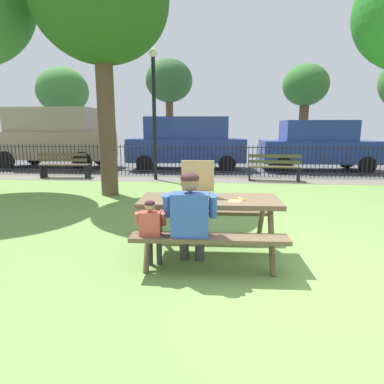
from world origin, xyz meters
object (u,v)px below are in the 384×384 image
at_px(pizza_box_open, 197,192).
at_px(parked_car_right, 318,145).
at_px(pizza_slice_on_table, 237,200).
at_px(child_at_table, 151,228).
at_px(picnic_table_foreground, 210,211).
at_px(park_bench_left, 65,166).
at_px(adult_at_table, 190,217).
at_px(parked_car_center, 187,142).
at_px(far_tree_left, 63,92).
at_px(far_tree_midleft, 169,82).
at_px(lamp_post_walkway, 154,102).
at_px(far_tree_center, 306,87).
at_px(park_bench_center, 274,168).
at_px(parked_car_left, 54,137).
at_px(tree_midground_left, 101,2).

height_order(pizza_box_open, parked_car_right, parked_car_right).
relative_size(pizza_slice_on_table, child_at_table, 0.27).
height_order(picnic_table_foreground, park_bench_left, park_bench_left).
bearing_deg(parked_car_right, adult_at_table, -113.31).
height_order(parked_car_center, far_tree_left, far_tree_left).
xyz_separation_m(parked_car_center, far_tree_midleft, (-1.59, 5.75, 3.07)).
bearing_deg(parked_car_right, parked_car_center, 179.99).
xyz_separation_m(park_bench_left, lamp_post_walkway, (3.10, -0.09, 2.06)).
bearing_deg(far_tree_center, child_at_table, -109.15).
distance_m(parked_car_right, far_tree_midleft, 9.40).
height_order(pizza_box_open, far_tree_center, far_tree_center).
relative_size(pizza_slice_on_table, lamp_post_walkway, 0.06).
bearing_deg(picnic_table_foreground, adult_at_table, -111.94).
relative_size(lamp_post_walkway, parked_car_right, 0.91).
bearing_deg(park_bench_left, parked_car_right, 16.56).
bearing_deg(parked_car_right, park_bench_center, -127.80).
bearing_deg(far_tree_midleft, pizza_slice_on_table, -77.90).
relative_size(parked_car_right, far_tree_center, 0.88).
height_order(child_at_table, lamp_post_walkway, lamp_post_walkway).
xyz_separation_m(parked_car_left, parked_car_right, (10.67, -0.00, -0.30)).
xyz_separation_m(pizza_box_open, parked_car_center, (-1.07, 9.01, 0.23)).
height_order(tree_midground_left, parked_car_left, tree_midground_left).
relative_size(park_bench_left, park_bench_center, 0.99).
relative_size(park_bench_center, parked_car_left, 0.34).
xyz_separation_m(parked_car_right, far_tree_midleft, (-6.72, 5.75, 3.16)).
height_order(child_at_table, far_tree_left, far_tree_left).
relative_size(picnic_table_foreground, parked_car_left, 0.39).
bearing_deg(tree_midground_left, far_tree_center, 56.39).
distance_m(pizza_box_open, child_at_table, 0.80).
height_order(pizza_box_open, tree_midground_left, tree_midground_left).
relative_size(lamp_post_walkway, far_tree_center, 0.80).
relative_size(pizza_slice_on_table, far_tree_left, 0.05).
height_order(picnic_table_foreground, adult_at_table, adult_at_table).
height_order(lamp_post_walkway, far_tree_center, far_tree_center).
relative_size(pizza_box_open, pizza_slice_on_table, 2.09).
height_order(pizza_box_open, far_tree_left, far_tree_left).
bearing_deg(lamp_post_walkway, parked_car_left, 150.10).
distance_m(lamp_post_walkway, parked_car_left, 5.65).
relative_size(picnic_table_foreground, pizza_box_open, 3.70).
height_order(child_at_table, parked_car_left, parked_car_left).
distance_m(pizza_box_open, adult_at_table, 0.53).
bearing_deg(far_tree_left, parked_car_right, -23.90).
xyz_separation_m(park_bench_center, parked_car_center, (-3.06, 2.67, 0.68)).
relative_size(lamp_post_walkway, far_tree_left, 0.80).
bearing_deg(park_bench_center, park_bench_left, -180.00).
bearing_deg(pizza_box_open, lamp_post_walkway, 106.15).
xyz_separation_m(adult_at_table, far_tree_center, (4.86, 15.25, 3.15)).
distance_m(child_at_table, parked_car_right, 10.58).
relative_size(child_at_table, far_tree_left, 0.17).
xyz_separation_m(pizza_box_open, park_bench_left, (-4.91, 6.34, -0.45)).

